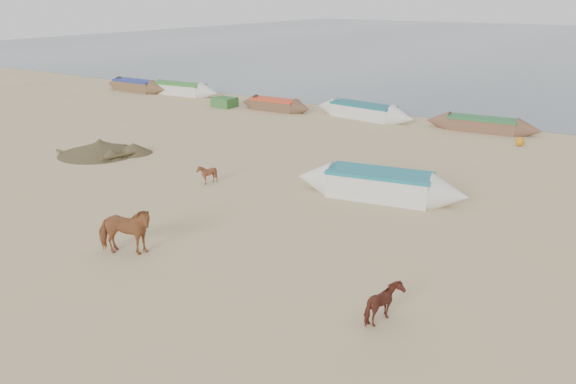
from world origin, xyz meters
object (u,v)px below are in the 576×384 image
object	(u,v)px
calf_front	(207,174)
near_canoe	(379,185)
cow_adult	(125,231)
calf_right	(385,305)

from	to	relation	value
calf_front	near_canoe	xyz separation A→B (m)	(6.21, 2.24, 0.10)
cow_adult	calf_right	xyz separation A→B (m)	(7.54, 0.80, -0.26)
near_canoe	calf_right	bearing A→B (deg)	-75.27
calf_right	near_canoe	distance (m)	8.26
calf_front	near_canoe	distance (m)	6.60
calf_front	calf_right	xyz separation A→B (m)	(9.80, -5.20, 0.05)
calf_front	near_canoe	size ratio (longest dim) A/B	0.13
calf_right	near_canoe	size ratio (longest dim) A/B	0.15
calf_right	near_canoe	xyz separation A→B (m)	(-3.59, 7.43, 0.04)
calf_front	cow_adult	bearing A→B (deg)	-11.52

